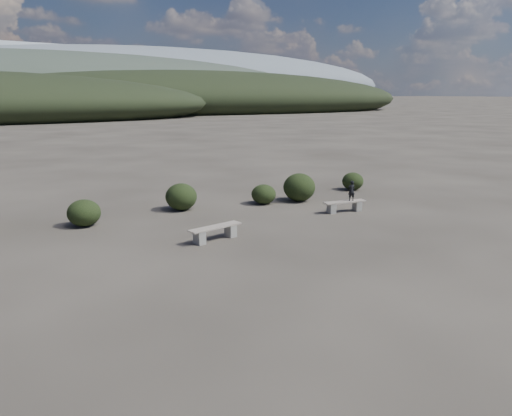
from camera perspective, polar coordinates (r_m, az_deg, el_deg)
ground at (r=13.66m, az=8.95°, el=-7.22°), size 1200.00×1200.00×0.00m
bench_left at (r=16.27m, az=-4.67°, el=-2.72°), size 1.93×0.89×0.47m
bench_right at (r=20.36m, az=10.08°, el=0.29°), size 1.82×0.51×0.45m
seated_person at (r=20.40m, az=10.85°, el=1.96°), size 0.32×0.23×0.82m
shrub_a at (r=18.94m, az=-19.07°, el=-0.53°), size 1.18×1.18×0.97m
shrub_b at (r=20.60m, az=-8.54°, el=1.28°), size 1.28×1.28×1.10m
shrub_c at (r=21.53m, az=0.88°, el=1.59°), size 1.06×1.06×0.85m
shrub_d at (r=22.15m, az=4.97°, el=2.38°), size 1.42×1.42×1.24m
shrub_e at (r=25.12m, az=11.00°, el=3.03°), size 1.05×1.05×0.87m
mountain_ridges at (r=349.55m, az=-26.80°, el=12.66°), size 500.00×400.00×56.00m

